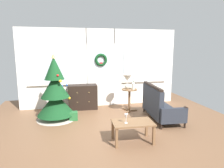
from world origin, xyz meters
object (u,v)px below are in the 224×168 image
Objects in this scene: settee_sofa at (159,106)px; flower_vase at (133,85)px; christmas_tree at (55,95)px; dresser_cabinet at (83,97)px; table_lamp at (127,80)px; gift_box at (73,116)px; wine_glass at (126,116)px; coffee_table at (133,125)px; side_table at (129,96)px.

settee_sofa is 1.02m from flower_vase.
christmas_tree reaches higher than dresser_cabinet.
table_lamp is at bearing 147.99° from flower_vase.
flower_vase is 1.54× the size of gift_box.
christmas_tree reaches higher than flower_vase.
table_lamp is 2.19m from wine_glass.
coffee_table is 0.26m from wine_glass.
wine_glass is at bearing -75.35° from dresser_cabinet.
coffee_table is at bearing -105.31° from side_table.
dresser_cabinet is 0.59× the size of settee_sofa.
christmas_tree reaches higher than settee_sofa.
table_lamp is (1.31, -0.53, 0.60)m from dresser_cabinet.
wine_glass is at bearing -137.27° from settee_sofa.
christmas_tree is 2.07× the size of coffee_table.
christmas_tree is 9.16× the size of wine_glass.
table_lamp is at bearing -22.06° from dresser_cabinet.
gift_box is at bearing 122.13° from wine_glass.
christmas_tree is at bearing -173.66° from side_table.
gift_box is at bearing 169.25° from settee_sofa.
settee_sofa is 1.75m from wine_glass.
coffee_table is at bearing -71.92° from dresser_cabinet.
settee_sofa is at bearing 45.49° from coffee_table.
christmas_tree is 7.88× the size of gift_box.
settee_sofa is at bearing -54.07° from table_lamp.
dresser_cabinet is at bearing 104.65° from wine_glass.
dresser_cabinet is 1.05× the size of coffee_table.
side_table is 1.59× the size of table_lamp.
coffee_table is at bearing -103.42° from table_lamp.
flower_vase is at bearing 4.55° from christmas_tree.
dresser_cabinet reaches higher than side_table.
dresser_cabinet is 4.67× the size of wine_glass.
gift_box is at bearing -19.95° from christmas_tree.
side_table is 2.13m from wine_glass.
flower_vase reaches higher than settee_sofa.
side_table is (-0.58, 0.84, 0.12)m from settee_sofa.
table_lamp reaches higher than dresser_cabinet.
flower_vase is 1.79× the size of wine_glass.
coffee_table is at bearing -134.51° from settee_sofa.
settee_sofa is (1.95, -1.41, -0.01)m from dresser_cabinet.
coffee_table is 4.44× the size of wine_glass.
flower_vase is (0.16, -0.10, -0.17)m from table_lamp.
coffee_table is (-0.64, -1.92, -0.45)m from flower_vase.
table_lamp is at bearing 146.31° from side_table.
table_lamp is 0.51× the size of coffee_table.
christmas_tree is 2.28m from flower_vase.
side_table is (1.37, -0.57, 0.11)m from dresser_cabinet.
christmas_tree is 2.55× the size of side_table.
settee_sofa is at bearing -10.75° from gift_box.
settee_sofa reaches higher than dresser_cabinet.
table_lamp reaches higher than side_table.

